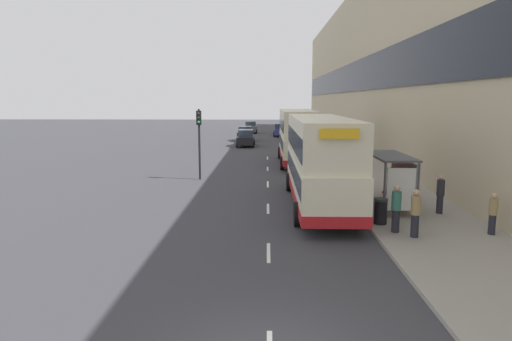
{
  "coord_description": "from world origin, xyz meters",
  "views": [
    {
      "loc": [
        -0.08,
        -8.42,
        5.14
      ],
      "look_at": [
        -0.78,
        21.57,
        0.46
      ],
      "focal_mm": 32.0,
      "sensor_mm": 36.0,
      "label": 1
    }
  ],
  "objects_px": {
    "car_1": "(246,138)",
    "pedestrian_1": "(356,176)",
    "bus_shelter": "(395,172)",
    "pedestrian_3": "(396,208)",
    "double_decker_bus_near": "(320,160)",
    "double_decker_bus_ahead": "(297,136)",
    "pedestrian_at_shelter": "(440,194)",
    "car_3": "(251,127)",
    "litter_bin": "(381,211)",
    "car_0": "(245,134)",
    "car_2": "(280,130)",
    "pedestrian_4": "(493,213)",
    "pedestrian_2": "(415,213)",
    "traffic_light_far_kerb": "(199,132)"
  },
  "relations": [
    {
      "from": "double_decker_bus_ahead",
      "to": "car_2",
      "type": "height_order",
      "value": "double_decker_bus_ahead"
    },
    {
      "from": "bus_shelter",
      "to": "pedestrian_at_shelter",
      "type": "distance_m",
      "value": 2.14
    },
    {
      "from": "car_2",
      "to": "litter_bin",
      "type": "xyz_separation_m",
      "value": [
        2.7,
        -46.2,
        -0.22
      ]
    },
    {
      "from": "car_3",
      "to": "pedestrian_1",
      "type": "xyz_separation_m",
      "value": [
        7.38,
        -45.75,
        0.08
      ]
    },
    {
      "from": "pedestrian_at_shelter",
      "to": "pedestrian_3",
      "type": "bearing_deg",
      "value": -132.99
    },
    {
      "from": "double_decker_bus_ahead",
      "to": "pedestrian_4",
      "type": "xyz_separation_m",
      "value": [
        6.0,
        -19.72,
        -1.34
      ]
    },
    {
      "from": "double_decker_bus_ahead",
      "to": "litter_bin",
      "type": "relative_size",
      "value": 9.78
    },
    {
      "from": "car_2",
      "to": "pedestrian_2",
      "type": "distance_m",
      "value": 48.13
    },
    {
      "from": "car_1",
      "to": "pedestrian_1",
      "type": "bearing_deg",
      "value": 105.73
    },
    {
      "from": "double_decker_bus_near",
      "to": "car_2",
      "type": "distance_m",
      "value": 42.65
    },
    {
      "from": "car_3",
      "to": "litter_bin",
      "type": "relative_size",
      "value": 3.84
    },
    {
      "from": "double_decker_bus_near",
      "to": "litter_bin",
      "type": "bearing_deg",
      "value": -59.92
    },
    {
      "from": "pedestrian_at_shelter",
      "to": "car_0",
      "type": "bearing_deg",
      "value": 105.57
    },
    {
      "from": "double_decker_bus_ahead",
      "to": "traffic_light_far_kerb",
      "type": "bearing_deg",
      "value": -132.51
    },
    {
      "from": "double_decker_bus_near",
      "to": "car_1",
      "type": "bearing_deg",
      "value": 99.62
    },
    {
      "from": "double_decker_bus_ahead",
      "to": "car_3",
      "type": "relative_size",
      "value": 2.55
    },
    {
      "from": "bus_shelter",
      "to": "car_0",
      "type": "relative_size",
      "value": 0.99
    },
    {
      "from": "bus_shelter",
      "to": "pedestrian_3",
      "type": "distance_m",
      "value": 3.89
    },
    {
      "from": "double_decker_bus_near",
      "to": "car_0",
      "type": "bearing_deg",
      "value": 98.42
    },
    {
      "from": "pedestrian_at_shelter",
      "to": "pedestrian_2",
      "type": "height_order",
      "value": "pedestrian_2"
    },
    {
      "from": "pedestrian_1",
      "to": "litter_bin",
      "type": "xyz_separation_m",
      "value": [
        -0.28,
        -6.65,
        -0.31
      ]
    },
    {
      "from": "double_decker_bus_ahead",
      "to": "car_3",
      "type": "xyz_separation_m",
      "value": [
        -4.91,
        34.06,
        -1.39
      ]
    },
    {
      "from": "pedestrian_2",
      "to": "pedestrian_4",
      "type": "height_order",
      "value": "pedestrian_2"
    },
    {
      "from": "double_decker_bus_near",
      "to": "double_decker_bus_ahead",
      "type": "height_order",
      "value": "same"
    },
    {
      "from": "car_1",
      "to": "double_decker_bus_ahead",
      "type": "bearing_deg",
      "value": 108.8
    },
    {
      "from": "car_3",
      "to": "pedestrian_3",
      "type": "xyz_separation_m",
      "value": [
        7.38,
        -53.57,
        0.18
      ]
    },
    {
      "from": "double_decker_bus_ahead",
      "to": "car_0",
      "type": "relative_size",
      "value": 2.42
    },
    {
      "from": "pedestrian_1",
      "to": "pedestrian_4",
      "type": "bearing_deg",
      "value": -66.26
    },
    {
      "from": "double_decker_bus_near",
      "to": "car_0",
      "type": "height_order",
      "value": "double_decker_bus_near"
    },
    {
      "from": "pedestrian_1",
      "to": "pedestrian_2",
      "type": "xyz_separation_m",
      "value": [
        0.52,
        -8.45,
        0.08
      ]
    },
    {
      "from": "car_1",
      "to": "car_3",
      "type": "relative_size",
      "value": 1.1
    },
    {
      "from": "car_0",
      "to": "car_3",
      "type": "height_order",
      "value": "car_3"
    },
    {
      "from": "pedestrian_3",
      "to": "car_2",
      "type": "bearing_deg",
      "value": 93.6
    },
    {
      "from": "litter_bin",
      "to": "pedestrian_3",
      "type": "bearing_deg",
      "value": -76.51
    },
    {
      "from": "car_1",
      "to": "traffic_light_far_kerb",
      "type": "relative_size",
      "value": 0.98
    },
    {
      "from": "car_0",
      "to": "litter_bin",
      "type": "bearing_deg",
      "value": 100.62
    },
    {
      "from": "bus_shelter",
      "to": "litter_bin",
      "type": "height_order",
      "value": "bus_shelter"
    },
    {
      "from": "double_decker_bus_near",
      "to": "pedestrian_at_shelter",
      "type": "relative_size",
      "value": 6.56
    },
    {
      "from": "double_decker_bus_near",
      "to": "pedestrian_1",
      "type": "xyz_separation_m",
      "value": [
        2.36,
        3.07,
        -1.31
      ]
    },
    {
      "from": "double_decker_bus_near",
      "to": "pedestrian_4",
      "type": "xyz_separation_m",
      "value": [
        5.89,
        -4.96,
        -1.34
      ]
    },
    {
      "from": "car_3",
      "to": "pedestrian_2",
      "type": "relative_size",
      "value": 2.26
    },
    {
      "from": "bus_shelter",
      "to": "car_1",
      "type": "height_order",
      "value": "bus_shelter"
    },
    {
      "from": "car_3",
      "to": "traffic_light_far_kerb",
      "type": "height_order",
      "value": "traffic_light_far_kerb"
    },
    {
      "from": "litter_bin",
      "to": "traffic_light_far_kerb",
      "type": "bearing_deg",
      "value": 129.2
    },
    {
      "from": "pedestrian_at_shelter",
      "to": "litter_bin",
      "type": "bearing_deg",
      "value": -149.46
    },
    {
      "from": "pedestrian_3",
      "to": "pedestrian_at_shelter",
      "type": "bearing_deg",
      "value": 47.01
    },
    {
      "from": "pedestrian_at_shelter",
      "to": "pedestrian_4",
      "type": "height_order",
      "value": "pedestrian_at_shelter"
    },
    {
      "from": "car_0",
      "to": "litter_bin",
      "type": "distance_m",
      "value": 39.73
    },
    {
      "from": "pedestrian_2",
      "to": "litter_bin",
      "type": "height_order",
      "value": "pedestrian_2"
    },
    {
      "from": "double_decker_bus_ahead",
      "to": "pedestrian_1",
      "type": "distance_m",
      "value": 12.02
    }
  ]
}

